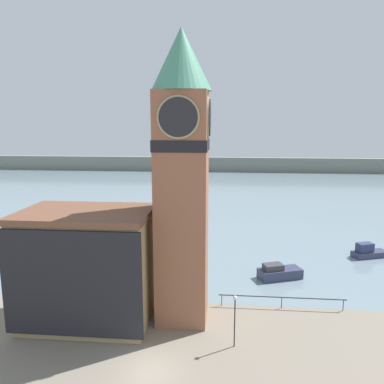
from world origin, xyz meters
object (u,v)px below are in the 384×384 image
at_px(boat_near, 279,273).
at_px(lamp_post, 235,312).
at_px(boat_far, 368,252).
at_px(mooring_bollard_near, 201,318).
at_px(clock_tower, 182,173).
at_px(pier_building, 87,266).

relative_size(boat_near, lamp_post, 1.22).
distance_m(boat_far, mooring_bollard_near, 26.80).
distance_m(clock_tower, mooring_bollard_near, 12.44).
distance_m(clock_tower, boat_near, 17.97).
relative_size(pier_building, boat_far, 2.31).
bearing_deg(pier_building, mooring_bollard_near, 2.65).
bearing_deg(clock_tower, pier_building, -172.27).
bearing_deg(mooring_bollard_near, boat_far, 41.48).
relative_size(clock_tower, boat_far, 5.07).
height_order(pier_building, boat_near, pier_building).
xyz_separation_m(clock_tower, pier_building, (-7.96, -1.08, -7.88)).
bearing_deg(boat_far, clock_tower, -160.43).
height_order(clock_tower, lamp_post, clock_tower).
distance_m(clock_tower, pier_building, 11.25).
height_order(clock_tower, mooring_bollard_near, clock_tower).
bearing_deg(mooring_bollard_near, pier_building, -177.35).
xyz_separation_m(clock_tower, lamp_post, (4.41, -3.96, -9.85)).
relative_size(pier_building, boat_near, 2.17).
xyz_separation_m(boat_near, boat_far, (12.20, 7.78, 0.01)).
bearing_deg(lamp_post, mooring_bollard_near, 129.68).
bearing_deg(pier_building, boat_near, 30.77).
height_order(pier_building, mooring_bollard_near, pier_building).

